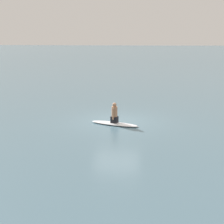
# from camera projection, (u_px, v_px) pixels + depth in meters

# --- Properties ---
(ground_plane) EXTENTS (400.00, 400.00, 0.00)m
(ground_plane) POSITION_uv_depth(u_px,v_px,m) (117.00, 121.00, 17.42)
(ground_plane) COLOR slate
(surfboard) EXTENTS (2.70, 1.36, 0.12)m
(surfboard) POSITION_uv_depth(u_px,v_px,m) (114.00, 124.00, 16.71)
(surfboard) COLOR white
(surfboard) RESTS_ON ground
(person_paddler) EXTENTS (0.42, 0.47, 1.07)m
(person_paddler) POSITION_uv_depth(u_px,v_px,m) (114.00, 114.00, 16.58)
(person_paddler) COLOR black
(person_paddler) RESTS_ON surfboard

